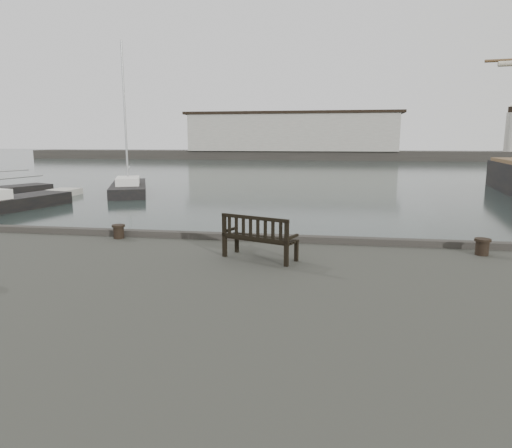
{
  "coord_description": "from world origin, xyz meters",
  "views": [
    {
      "loc": [
        1.29,
        -12.67,
        4.38
      ],
      "look_at": [
        -0.74,
        -0.5,
        2.1
      ],
      "focal_mm": 32.0,
      "sensor_mm": 36.0,
      "label": 1
    }
  ],
  "objects": [
    {
      "name": "ground",
      "position": [
        0.0,
        0.0,
        0.0
      ],
      "size": [
        400.0,
        400.0,
        0.0
      ],
      "primitive_type": "plane",
      "color": "black",
      "rests_on": "ground"
    },
    {
      "name": "breakwater",
      "position": [
        -4.56,
        92.0,
        4.3
      ],
      "size": [
        140.0,
        9.5,
        12.2
      ],
      "color": "#383530",
      "rests_on": "ground"
    },
    {
      "name": "bench",
      "position": [
        -0.38,
        -2.19,
        1.89
      ],
      "size": [
        1.91,
        1.25,
        1.04
      ],
      "rotation": [
        0.0,
        0.0,
        -0.38
      ],
      "color": "black",
      "rests_on": "quay"
    },
    {
      "name": "bollard_left",
      "position": [
        -4.79,
        -0.52,
        1.76
      ],
      "size": [
        0.44,
        0.44,
        0.4
      ],
      "primitive_type": "cylinder",
      "rotation": [
        0.0,
        0.0,
        -0.16
      ],
      "color": "black",
      "rests_on": "quay"
    },
    {
      "name": "bollard_right",
      "position": [
        5.02,
        -0.88,
        1.77
      ],
      "size": [
        0.52,
        0.52,
        0.41
      ],
      "primitive_type": "cylinder",
      "rotation": [
        0.0,
        0.0,
        -0.41
      ],
      "color": "black",
      "rests_on": "quay"
    },
    {
      "name": "yacht_d",
      "position": [
        -15.55,
        23.24,
        0.23
      ],
      "size": [
        6.44,
        10.42,
        12.69
      ],
      "rotation": [
        0.0,
        0.0,
        0.4
      ],
      "color": "black",
      "rests_on": "ground"
    }
  ]
}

